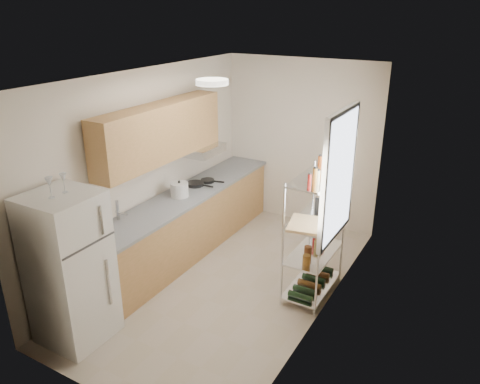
% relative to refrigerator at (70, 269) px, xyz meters
% --- Properties ---
extents(room, '(2.52, 4.42, 2.62)m').
position_rel_refrigerator_xyz_m(room, '(0.87, 1.69, 0.48)').
color(room, '#B2A390').
rests_on(room, ground).
extents(counter_run, '(0.63, 3.51, 0.90)m').
position_rel_refrigerator_xyz_m(counter_run, '(-0.05, 2.13, -0.36)').
color(counter_run, tan).
rests_on(counter_run, ground).
extents(upper_cabinets, '(0.33, 2.20, 0.72)m').
position_rel_refrigerator_xyz_m(upper_cabinets, '(-0.19, 1.79, 0.99)').
color(upper_cabinets, tan).
rests_on(upper_cabinets, room).
extents(range_hood, '(0.50, 0.60, 0.12)m').
position_rel_refrigerator_xyz_m(range_hood, '(-0.13, 2.59, 0.57)').
color(range_hood, '#B7BABC').
rests_on(range_hood, room).
extents(window, '(0.06, 1.00, 1.46)m').
position_rel_refrigerator_xyz_m(window, '(2.09, 2.04, 0.73)').
color(window, white).
rests_on(window, room).
extents(bakers_rack, '(0.45, 0.90, 1.73)m').
position_rel_refrigerator_xyz_m(bakers_rack, '(1.87, 1.99, 0.29)').
color(bakers_rack, silver).
rests_on(bakers_rack, ground).
extents(ceiling_dome, '(0.34, 0.34, 0.05)m').
position_rel_refrigerator_xyz_m(ceiling_dome, '(0.87, 1.39, 1.75)').
color(ceiling_dome, white).
rests_on(ceiling_dome, room).
extents(refrigerator, '(0.67, 0.67, 1.63)m').
position_rel_refrigerator_xyz_m(refrigerator, '(0.00, 0.00, 0.00)').
color(refrigerator, silver).
rests_on(refrigerator, ground).
extents(wine_glass_a, '(0.07, 0.07, 0.19)m').
position_rel_refrigerator_xyz_m(wine_glass_a, '(0.02, 0.07, 0.91)').
color(wine_glass_a, silver).
rests_on(wine_glass_a, refrigerator).
extents(wine_glass_b, '(0.07, 0.07, 0.21)m').
position_rel_refrigerator_xyz_m(wine_glass_b, '(0.01, -0.09, 0.92)').
color(wine_glass_b, silver).
rests_on(wine_glass_b, refrigerator).
extents(rice_cooker, '(0.24, 0.24, 0.19)m').
position_rel_refrigerator_xyz_m(rice_cooker, '(-0.06, 1.96, 0.18)').
color(rice_cooker, silver).
rests_on(rice_cooker, counter_run).
extents(frying_pan_large, '(0.28, 0.28, 0.04)m').
position_rel_refrigerator_xyz_m(frying_pan_large, '(-0.11, 2.40, 0.11)').
color(frying_pan_large, black).
rests_on(frying_pan_large, counter_run).
extents(frying_pan_small, '(0.24, 0.24, 0.04)m').
position_rel_refrigerator_xyz_m(frying_pan_small, '(-0.04, 2.60, 0.11)').
color(frying_pan_small, black).
rests_on(frying_pan_small, counter_run).
extents(cutting_board, '(0.44, 0.53, 0.03)m').
position_rel_refrigerator_xyz_m(cutting_board, '(1.85, 1.74, 0.21)').
color(cutting_board, tan).
rests_on(cutting_board, bakers_rack).
extents(espresso_machine, '(0.16, 0.22, 0.25)m').
position_rel_refrigerator_xyz_m(espresso_machine, '(1.90, 2.15, 0.32)').
color(espresso_machine, black).
rests_on(espresso_machine, bakers_rack).
extents(storage_bag, '(0.12, 0.14, 0.14)m').
position_rel_refrigerator_xyz_m(storage_bag, '(1.85, 2.20, -0.18)').
color(storage_bag, '#A51414').
rests_on(storage_bag, bakers_rack).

